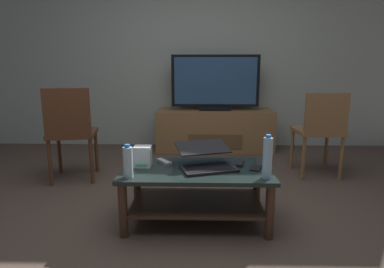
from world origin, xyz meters
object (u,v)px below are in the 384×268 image
water_bottle_near (267,158)px  soundbar_remote (240,163)px  side_chair (71,129)px  laptop (206,160)px  coffee_table (196,185)px  dining_chair (320,128)px  water_bottle_far (128,162)px  media_cabinet (215,130)px  router_box (143,156)px  television (215,84)px  cell_phone (256,168)px  tv_remote (164,162)px

water_bottle_near → soundbar_remote: size_ratio=1.81×
side_chair → laptop: bearing=-31.6°
coffee_table → dining_chair: 1.64m
coffee_table → water_bottle_far: 0.54m
laptop → media_cabinet: bearing=85.8°
water_bottle_near → side_chair: bearing=149.0°
side_chair → router_box: bearing=-43.1°
media_cabinet → water_bottle_far: bearing=-106.1°
coffee_table → television: bearing=83.9°
soundbar_remote → cell_phone: bearing=-33.4°
media_cabinet → cell_phone: media_cabinet is taller
router_box → soundbar_remote: router_box is taller
water_bottle_far → soundbar_remote: (0.77, 0.31, -0.10)m
water_bottle_near → router_box: bearing=164.8°
laptop → water_bottle_near: (0.39, -0.22, 0.08)m
router_box → tv_remote: size_ratio=0.95×
coffee_table → water_bottle_near: (0.46, -0.19, 0.26)m
coffee_table → soundbar_remote: soundbar_remote is taller
television → cell_phone: (0.20, -2.10, -0.50)m
dining_chair → router_box: size_ratio=5.76×
dining_chair → media_cabinet: bearing=132.9°
coffee_table → cell_phone: 0.45m
media_cabinet → laptop: 2.12m
router_box → water_bottle_near: 0.89m
side_chair → tv_remote: (0.99, -0.70, -0.12)m
laptop → cell_phone: laptop is taller
side_chair → tv_remote: side_chair is taller
coffee_table → dining_chair: size_ratio=1.21×
television → water_bottle_near: television is taller
coffee_table → cell_phone: (0.43, 0.01, 0.13)m
laptop → soundbar_remote: 0.27m
media_cabinet → water_bottle_near: size_ratio=5.40×
dining_chair → router_box: dining_chair is taller
coffee_table → router_box: router_box is taller
coffee_table → media_cabinet: bearing=84.0°
media_cabinet → cell_phone: (0.20, -2.13, 0.13)m
router_box → soundbar_remote: size_ratio=0.95×
coffee_table → tv_remote: bearing=152.2°
media_cabinet → side_chair: side_chair is taller
media_cabinet → soundbar_remote: size_ratio=9.80×
router_box → water_bottle_far: (-0.05, -0.24, 0.03)m
dining_chair → side_chair: size_ratio=0.94×
cell_phone → water_bottle_far: bearing=-145.6°
cell_phone → tv_remote: bearing=-169.3°
side_chair → tv_remote: 1.21m
coffee_table → water_bottle_near: 0.57m
television → tv_remote: (-0.47, -1.98, -0.49)m
cell_phone → coffee_table: bearing=-157.9°
water_bottle_near → media_cabinet: bearing=95.8°
water_bottle_near → cell_phone: 0.24m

